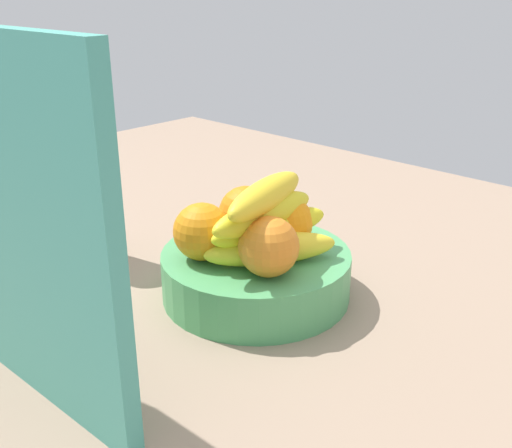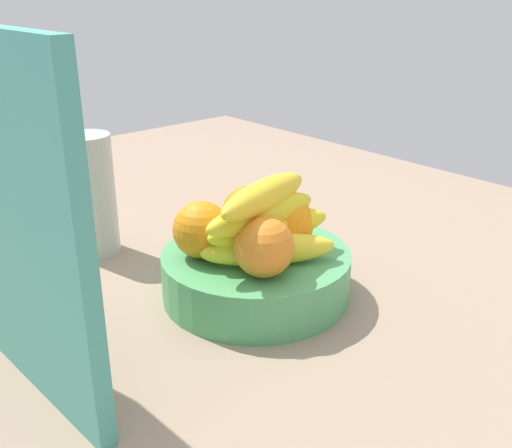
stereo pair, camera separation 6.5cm
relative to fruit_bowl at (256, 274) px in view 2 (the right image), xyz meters
The scene contains 9 objects.
ground_plane 5.23cm from the fruit_bowl, 29.29° to the left, with size 180.00×140.00×3.00cm, color gray.
fruit_bowl is the anchor object (origin of this frame).
orange_front_left 8.46cm from the fruit_bowl, 30.25° to the right, with size 7.40×7.40×7.40cm, color orange.
orange_front_right 9.80cm from the fruit_bowl, 58.09° to the left, with size 7.40×7.40×7.40cm, color orange.
orange_center 9.47cm from the fruit_bowl, 146.68° to the left, with size 7.40×7.40×7.40cm, color orange.
orange_back_left 7.93cm from the fruit_bowl, 116.82° to the right, with size 7.40×7.40×7.40cm, color orange.
banana_bunch 8.86cm from the fruit_bowl, 164.96° to the left, with size 12.50×18.65×10.60cm.
cutting_board 33.13cm from the fruit_bowl, 87.87° to the left, with size 28.00×1.80×36.00cm, color teal.
thermos_tumbler 29.27cm from the fruit_bowl, 19.16° to the left, with size 7.43×7.43×18.55cm, color #BAB9B8.
Camera 2 is at (-55.75, 46.21, 39.50)cm, focal length 42.21 mm.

